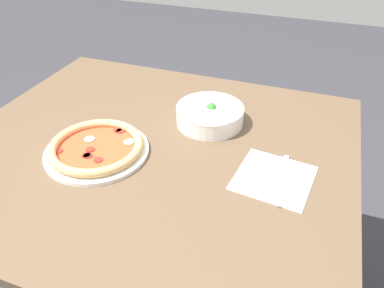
% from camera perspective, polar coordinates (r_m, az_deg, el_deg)
% --- Properties ---
extents(dining_table, '(1.20, 1.05, 0.75)m').
position_cam_1_polar(dining_table, '(1.20, -5.96, -4.02)').
color(dining_table, brown).
rests_on(dining_table, ground_plane).
extents(pizza, '(0.30, 0.30, 0.04)m').
position_cam_1_polar(pizza, '(1.13, -14.35, -0.60)').
color(pizza, white).
rests_on(pizza, dining_table).
extents(bowl, '(0.22, 0.22, 0.08)m').
position_cam_1_polar(bowl, '(1.23, 2.71, 4.60)').
color(bowl, white).
rests_on(bowl, dining_table).
extents(napkin, '(0.22, 0.22, 0.00)m').
position_cam_1_polar(napkin, '(1.04, 12.36, -5.07)').
color(napkin, white).
rests_on(napkin, dining_table).
extents(fork, '(0.02, 0.17, 0.00)m').
position_cam_1_polar(fork, '(1.04, 10.77, -4.63)').
color(fork, silver).
rests_on(fork, napkin).
extents(knife, '(0.03, 0.22, 0.01)m').
position_cam_1_polar(knife, '(1.03, 13.68, -5.53)').
color(knife, silver).
rests_on(knife, napkin).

